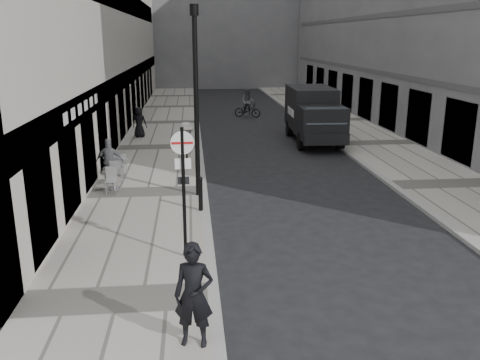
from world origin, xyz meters
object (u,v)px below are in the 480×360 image
Objects in this scene: lamppost at (196,93)px; cyclist at (248,106)px; walking_man at (194,295)px; sign_post at (183,175)px; panel_van at (313,112)px.

lamppost is 3.14× the size of cyclist.
walking_man reaches higher than cyclist.
cyclist is (3.93, 26.98, -0.29)m from walking_man.
walking_man is 0.59× the size of sign_post.
cyclist is (-2.49, 8.84, -0.80)m from panel_van.
panel_van is (6.61, 14.37, -0.62)m from sign_post.
lamppost is 11.35m from panel_van.
panel_van is (6.42, 18.15, 0.51)m from walking_man.
cyclist is at bearing 77.60° from sign_post.
cyclist is at bearing 107.82° from panel_van.
panel_van is at bearing 56.23° from lamppost.
sign_post is 1.63× the size of cyclist.
walking_man is at bearing -91.35° from lamppost.
walking_man is 3.94m from sign_post.
lamppost is 18.71m from cyclist.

